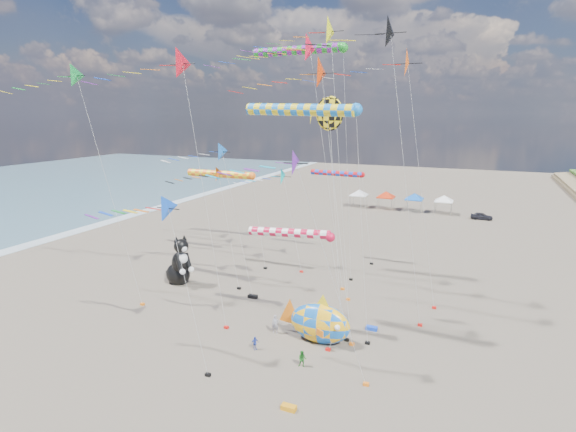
% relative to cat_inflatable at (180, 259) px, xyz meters
% --- Properties ---
extents(ground, '(260.00, 260.00, 0.00)m').
position_rel_cat_inflatable_xyz_m(ground, '(13.10, -14.94, -2.63)').
color(ground, brown).
rests_on(ground, ground).
extents(delta_kite_0, '(9.41, 2.44, 21.16)m').
position_rel_cat_inflatable_xyz_m(delta_kite_0, '(16.67, -5.37, 17.06)').
color(delta_kite_0, red).
rests_on(delta_kite_0, ground).
extents(delta_kite_1, '(12.08, 2.10, 21.27)m').
position_rel_cat_inflatable_xyz_m(delta_kite_1, '(-4.56, -5.81, 17.22)').
color(delta_kite_1, '#13963B').
rests_on(delta_kite_1, ground).
extents(delta_kite_2, '(14.19, 2.81, 24.49)m').
position_rel_cat_inflatable_xyz_m(delta_kite_2, '(11.85, 4.92, 20.19)').
color(delta_kite_2, '#F01438').
rests_on(delta_kite_2, ground).
extents(delta_kite_3, '(11.11, 2.59, 22.45)m').
position_rel_cat_inflatable_xyz_m(delta_kite_3, '(21.52, 3.89, 18.27)').
color(delta_kite_3, '#E85614').
rests_on(delta_kite_3, ground).
extents(delta_kite_4, '(11.05, 2.59, 25.31)m').
position_rel_cat_inflatable_xyz_m(delta_kite_4, '(13.75, 2.64, 21.12)').
color(delta_kite_4, '#F9FF13').
rests_on(delta_kite_4, ground).
extents(delta_kite_5, '(8.90, 2.10, 11.52)m').
position_rel_cat_inflatable_xyz_m(delta_kite_5, '(6.76, 7.94, 7.55)').
color(delta_kite_5, '#09CBCC').
rests_on(delta_kite_5, ground).
extents(delta_kite_6, '(8.21, 1.65, 12.15)m').
position_rel_cat_inflatable_xyz_m(delta_kite_6, '(2.88, 1.00, 8.28)').
color(delta_kite_6, '#F35904').
rests_on(delta_kite_6, ground).
extents(delta_kite_7, '(9.18, 1.91, 14.63)m').
position_rel_cat_inflatable_xyz_m(delta_kite_7, '(5.01, -0.40, 10.69)').
color(delta_kite_7, blue).
rests_on(delta_kite_7, ground).
extents(delta_kite_8, '(10.12, 1.75, 15.16)m').
position_rel_cat_inflatable_xyz_m(delta_kite_8, '(16.69, -10.01, 11.26)').
color(delta_kite_8, '#6B22A5').
rests_on(delta_kite_8, ground).
extents(delta_kite_9, '(13.06, 2.58, 22.18)m').
position_rel_cat_inflatable_xyz_m(delta_kite_9, '(5.46, -6.75, 17.98)').
color(delta_kite_9, red).
rests_on(delta_kite_9, ground).
extents(delta_kite_10, '(15.70, 2.57, 24.25)m').
position_rel_cat_inflatable_xyz_m(delta_kite_10, '(18.91, -0.10, 20.02)').
color(delta_kite_10, black).
rests_on(delta_kite_10, ground).
extents(delta_kite_11, '(9.13, 1.98, 12.14)m').
position_rel_cat_inflatable_xyz_m(delta_kite_11, '(8.61, -13.12, 8.18)').
color(delta_kite_11, blue).
rests_on(delta_kite_11, ground).
extents(windsock_0, '(10.10, 0.91, 17.81)m').
position_rel_cat_inflatable_xyz_m(windsock_0, '(15.36, -4.74, 14.67)').
color(windsock_0, blue).
rests_on(windsock_0, ground).
extents(windsock_1, '(7.74, 0.64, 10.70)m').
position_rel_cat_inflatable_xyz_m(windsock_1, '(12.55, 13.64, 7.67)').
color(windsock_1, red).
rests_on(windsock_1, ground).
extents(windsock_2, '(10.98, 0.95, 23.64)m').
position_rel_cat_inflatable_xyz_m(windsock_2, '(10.21, 7.78, 20.46)').
color(windsock_2, '#1A9025').
rests_on(windsock_2, ground).
extents(windsock_3, '(9.78, 0.86, 10.88)m').
position_rel_cat_inflatable_xyz_m(windsock_3, '(0.95, 7.42, 7.78)').
color(windsock_3, orange).
rests_on(windsock_3, ground).
extents(windsock_4, '(8.32, 0.73, 8.50)m').
position_rel_cat_inflatable_xyz_m(windsock_4, '(14.58, -4.89, 5.45)').
color(windsock_4, red).
rests_on(windsock_4, ground).
extents(angelfish_kite, '(3.74, 3.02, 18.41)m').
position_rel_cat_inflatable_xyz_m(angelfish_kite, '(16.11, -1.94, 14.31)').
color(angelfish_kite, yellow).
rests_on(angelfish_kite, ground).
extents(cat_inflatable, '(4.36, 3.38, 5.27)m').
position_rel_cat_inflatable_xyz_m(cat_inflatable, '(0.00, 0.00, 0.00)').
color(cat_inflatable, black).
rests_on(cat_inflatable, ground).
extents(fish_inflatable, '(6.37, 2.65, 3.99)m').
position_rel_cat_inflatable_xyz_m(fish_inflatable, '(17.09, -5.83, -1.09)').
color(fish_inflatable, blue).
rests_on(fish_inflatable, ground).
extents(person_adult, '(0.62, 0.47, 1.53)m').
position_rel_cat_inflatable_xyz_m(person_adult, '(13.43, -5.90, -1.87)').
color(person_adult, gray).
rests_on(person_adult, ground).
extents(child_green, '(0.66, 0.55, 1.19)m').
position_rel_cat_inflatable_xyz_m(child_green, '(17.18, -9.60, -2.04)').
color(child_green, '#1F6D20').
rests_on(child_green, ground).
extents(child_blue, '(0.58, 0.63, 1.03)m').
position_rel_cat_inflatable_xyz_m(child_blue, '(13.10, -8.80, -2.12)').
color(child_blue, '#2840AF').
rests_on(child_blue, ground).
extents(kite_bag_0, '(0.90, 0.44, 0.30)m').
position_rel_cat_inflatable_xyz_m(kite_bag_0, '(8.54, -0.40, -2.48)').
color(kite_bag_0, black).
rests_on(kite_bag_0, ground).
extents(kite_bag_1, '(0.90, 0.44, 0.30)m').
position_rel_cat_inflatable_xyz_m(kite_bag_1, '(18.13, -14.21, -2.48)').
color(kite_bag_1, orange).
rests_on(kite_bag_1, ground).
extents(kite_bag_2, '(0.90, 0.44, 0.30)m').
position_rel_cat_inflatable_xyz_m(kite_bag_2, '(20.36, -2.35, -2.48)').
color(kite_bag_2, blue).
rests_on(kite_bag_2, ground).
extents(tent_row, '(19.20, 4.20, 3.80)m').
position_rel_cat_inflatable_xyz_m(tent_row, '(14.60, 45.06, 0.52)').
color(tent_row, silver).
rests_on(tent_row, ground).
extents(parked_car, '(3.42, 1.39, 1.16)m').
position_rel_cat_inflatable_xyz_m(parked_car, '(28.29, 43.06, -2.05)').
color(parked_car, '#26262D').
rests_on(parked_car, ground).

